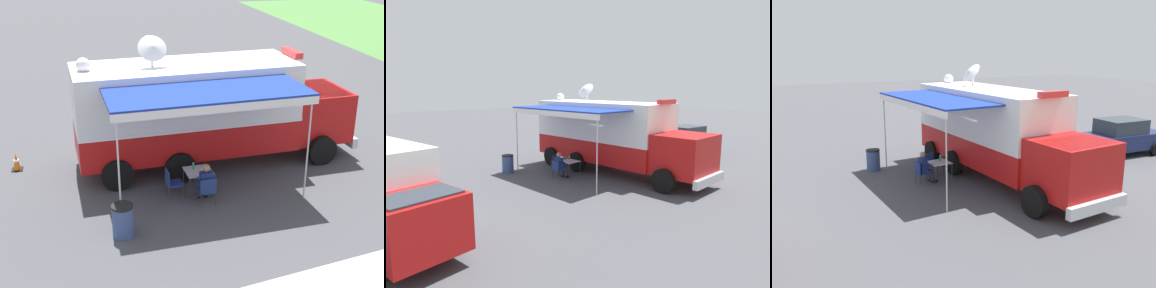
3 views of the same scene
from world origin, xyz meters
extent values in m
plane|color=#47474C|center=(0.00, 0.00, 0.00)|extent=(100.00, 100.00, 0.00)
cube|color=silver|center=(-2.20, 2.09, 0.00)|extent=(0.33, 4.80, 0.01)
cube|color=#B71414|center=(0.00, 0.00, 1.15)|extent=(2.82, 7.30, 1.10)
cube|color=white|center=(0.00, 0.00, 2.55)|extent=(2.82, 7.30, 1.70)
cube|color=white|center=(0.00, 0.00, 1.70)|extent=(2.84, 7.33, 0.10)
cube|color=#B71414|center=(-0.21, 4.65, 1.45)|extent=(2.39, 2.20, 1.70)
cube|color=#28333D|center=(-0.22, 4.85, 1.95)|extent=(2.21, 1.56, 0.70)
cube|color=silver|center=(-0.26, 5.77, 0.55)|extent=(2.38, 0.31, 0.36)
cylinder|color=black|center=(-1.45, 4.39, 0.50)|extent=(0.34, 1.01, 1.00)
cylinder|color=black|center=(1.05, 4.50, 0.50)|extent=(0.34, 1.01, 1.00)
cylinder|color=black|center=(-1.22, -0.60, 0.50)|extent=(0.34, 1.01, 1.00)
cylinder|color=black|center=(1.27, -0.48, 0.50)|extent=(0.34, 1.01, 1.00)
cylinder|color=black|center=(-1.14, -2.57, 0.50)|extent=(0.34, 1.01, 1.00)
cylinder|color=black|center=(1.36, -2.46, 0.50)|extent=(0.34, 1.01, 1.00)
cube|color=white|center=(0.00, 0.00, 3.45)|extent=(2.82, 7.30, 0.10)
cube|color=red|center=(-0.16, 3.70, 3.62)|extent=(1.11, 0.33, 0.20)
cylinder|color=silver|center=(0.05, -1.08, 3.73)|extent=(0.10, 0.10, 0.45)
cone|color=silver|center=(0.20, -1.07, 4.13)|extent=(0.76, 0.93, 0.81)
sphere|color=white|center=(0.14, -3.20, 3.68)|extent=(0.44, 0.44, 0.44)
cube|color=#193399|center=(2.35, 0.10, 3.25)|extent=(2.45, 5.85, 0.06)
cube|color=white|center=(3.41, 0.15, 3.11)|extent=(0.34, 5.76, 0.24)
cylinder|color=silver|center=(3.22, 2.88, 1.63)|extent=(0.05, 0.05, 3.25)
cylinder|color=silver|center=(3.47, -2.58, 1.63)|extent=(0.05, 0.05, 3.25)
cube|color=silver|center=(2.12, -0.09, 0.71)|extent=(0.83, 0.83, 0.03)
cylinder|color=#333338|center=(1.73, 0.26, 0.35)|extent=(0.03, 0.03, 0.70)
cylinder|color=#333338|center=(2.47, 0.30, 0.35)|extent=(0.03, 0.03, 0.70)
cylinder|color=#333338|center=(1.77, -0.48, 0.35)|extent=(0.03, 0.03, 0.70)
cylinder|color=#333338|center=(2.51, -0.44, 0.35)|extent=(0.03, 0.03, 0.70)
cylinder|color=#3F9959|center=(2.00, -0.22, 0.83)|extent=(0.07, 0.07, 0.20)
cylinder|color=white|center=(2.00, -0.22, 0.94)|extent=(0.04, 0.04, 0.02)
cube|color=navy|center=(2.82, -0.03, 0.42)|extent=(0.50, 0.50, 0.04)
cube|color=navy|center=(3.04, -0.02, 0.65)|extent=(0.06, 0.48, 0.44)
cylinder|color=#333338|center=(2.61, -0.26, 0.21)|extent=(0.02, 0.02, 0.42)
cylinder|color=#333338|center=(2.59, 0.18, 0.21)|extent=(0.02, 0.02, 0.42)
cylinder|color=#333338|center=(3.05, -0.24, 0.21)|extent=(0.02, 0.02, 0.42)
cylinder|color=#333338|center=(3.03, 0.20, 0.21)|extent=(0.02, 0.02, 0.42)
cube|color=navy|center=(2.17, -0.84, 0.42)|extent=(0.50, 0.50, 0.04)
cube|color=navy|center=(2.18, -1.06, 0.65)|extent=(0.48, 0.06, 0.44)
cylinder|color=#333338|center=(1.94, -0.63, 0.21)|extent=(0.02, 0.02, 0.42)
cylinder|color=#333338|center=(2.38, -0.61, 0.21)|extent=(0.02, 0.02, 0.42)
cylinder|color=#333338|center=(1.96, -1.07, 0.21)|extent=(0.02, 0.02, 0.42)
cylinder|color=#333338|center=(2.40, -1.05, 0.21)|extent=(0.02, 0.02, 0.42)
cube|color=navy|center=(2.82, -0.03, 0.72)|extent=(0.26, 0.37, 0.56)
sphere|color=#A37556|center=(2.82, -0.03, 1.14)|extent=(0.22, 0.22, 0.22)
cylinder|color=navy|center=(2.71, -0.27, 0.76)|extent=(0.43, 0.11, 0.34)
cylinder|color=navy|center=(2.69, 0.19, 0.76)|extent=(0.43, 0.11, 0.34)
cylinder|color=#2D334C|center=(2.65, -0.14, 0.44)|extent=(0.39, 0.15, 0.13)
cylinder|color=#2D334C|center=(2.47, -0.15, 0.21)|extent=(0.11, 0.11, 0.42)
cube|color=black|center=(2.41, -0.15, 0.04)|extent=(0.24, 0.11, 0.07)
cylinder|color=#2D334C|center=(2.64, 0.06, 0.44)|extent=(0.39, 0.15, 0.13)
cylinder|color=#2D334C|center=(2.46, 0.05, 0.21)|extent=(0.11, 0.11, 0.42)
cube|color=black|center=(2.40, 0.05, 0.04)|extent=(0.24, 0.11, 0.07)
cylinder|color=#384C7F|center=(4.03, -2.59, 0.42)|extent=(0.56, 0.56, 0.85)
cylinder|color=black|center=(4.03, -2.59, 0.88)|extent=(0.57, 0.57, 0.06)
cube|color=black|center=(-0.85, -5.60, 0.01)|extent=(0.36, 0.36, 0.03)
cone|color=orange|center=(-0.85, -5.60, 0.31)|extent=(0.26, 0.26, 0.55)
cylinder|color=white|center=(-0.85, -5.60, 0.33)|extent=(0.17, 0.17, 0.06)
cube|color=navy|center=(-7.42, 0.56, 0.70)|extent=(4.32, 2.11, 0.76)
cube|color=#28333D|center=(-7.27, 0.55, 1.42)|extent=(2.21, 1.75, 0.68)
cylinder|color=black|center=(-8.79, -0.24, 0.32)|extent=(0.65, 0.27, 0.64)
cylinder|color=black|center=(-8.65, 1.55, 0.32)|extent=(0.65, 0.27, 0.64)
cylinder|color=black|center=(-6.19, -0.44, 0.32)|extent=(0.65, 0.27, 0.64)
cylinder|color=black|center=(-6.06, 1.36, 0.32)|extent=(0.65, 0.27, 0.64)
camera|label=1|loc=(15.87, -3.57, 7.50)|focal=48.82mm
camera|label=2|loc=(12.49, 12.09, 4.26)|focal=31.83mm
camera|label=3|loc=(8.26, 13.32, 4.98)|focal=36.74mm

